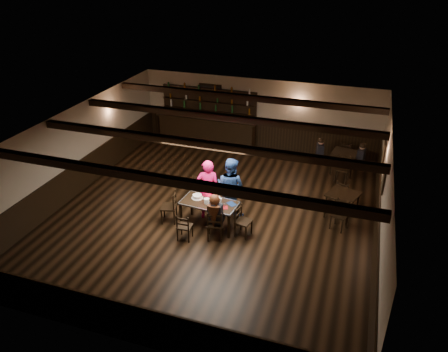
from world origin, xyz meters
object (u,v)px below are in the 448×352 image
(woman_pink, at_px, (208,189))
(bar_counter, at_px, (208,127))
(chair_near_left, at_px, (184,226))
(chair_near_right, at_px, (215,223))
(man_blue, at_px, (230,187))
(dining_table, at_px, (209,205))
(cake, at_px, (197,197))

(woman_pink, height_order, bar_counter, bar_counter)
(woman_pink, distance_m, bar_counter, 5.29)
(chair_near_left, xyz_separation_m, chair_near_right, (0.77, 0.27, 0.06))
(bar_counter, bearing_deg, man_blue, -62.53)
(chair_near_right, bearing_deg, man_blue, 90.70)
(dining_table, distance_m, woman_pink, 0.52)
(dining_table, bearing_deg, chair_near_left, -115.09)
(chair_near_right, xyz_separation_m, woman_pink, (-0.56, 1.01, 0.38))
(chair_near_left, height_order, bar_counter, bar_counter)
(woman_pink, bearing_deg, dining_table, 93.98)
(man_blue, relative_size, cake, 5.51)
(dining_table, bearing_deg, man_blue, 65.85)
(dining_table, relative_size, chair_near_left, 2.07)
(chair_near_left, bearing_deg, chair_near_right, 19.27)
(cake, bearing_deg, dining_table, -16.64)
(chair_near_right, bearing_deg, dining_table, 122.26)
(chair_near_left, bearing_deg, man_blue, 65.36)
(cake, bearing_deg, chair_near_left, -90.54)
(dining_table, distance_m, man_blue, 0.89)
(dining_table, height_order, chair_near_left, chair_near_left)
(chair_near_right, height_order, cake, chair_near_right)
(cake, bearing_deg, man_blue, 42.01)
(woman_pink, distance_m, cake, 0.38)
(woman_pink, height_order, man_blue, woman_pink)
(chair_near_left, relative_size, man_blue, 0.44)
(woman_pink, relative_size, man_blue, 1.01)
(cake, relative_size, bar_counter, 0.08)
(dining_table, height_order, chair_near_right, chair_near_right)
(man_blue, height_order, cake, man_blue)
(bar_counter, bearing_deg, chair_near_right, -68.02)
(dining_table, height_order, man_blue, man_blue)
(chair_near_right, xyz_separation_m, cake, (-0.76, 0.70, 0.28))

